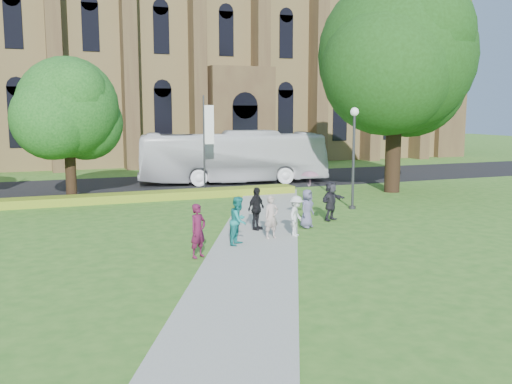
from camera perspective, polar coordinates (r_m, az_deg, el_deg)
name	(u,v)px	position (r m, az deg, el deg)	size (l,w,h in m)	color
ground	(266,250)	(21.17, 0.99, -5.78)	(160.00, 160.00, 0.00)	#356E21
road	(158,184)	(40.11, -9.79, 0.79)	(160.00, 10.00, 0.02)	black
footpath	(256,243)	(22.07, 0.01, -5.14)	(3.20, 30.00, 0.04)	#B2B2A8
flower_hedge	(147,196)	(33.10, -10.88, -0.43)	(18.00, 1.40, 0.45)	gold
cathedral	(212,34)	(61.88, -4.41, 15.51)	(52.60, 18.25, 28.00)	brown
streetlamp	(354,146)	(29.78, 9.75, 4.60)	(0.44, 0.44, 5.24)	#38383D
large_tree	(396,56)	(36.63, 13.85, 13.08)	(9.60, 9.60, 13.20)	#332114
street_tree_1	(68,108)	(33.58, -18.31, 7.99)	(5.60, 5.60, 8.05)	#332114
banner_pole_0	(206,138)	(35.66, -5.05, 5.41)	(0.70, 0.10, 6.00)	#38383D
tour_coach	(233,157)	(39.93, -2.34, 3.52)	(3.07, 13.13, 3.66)	white
pedestrian_0	(198,231)	(19.84, -5.82, -3.87)	(0.68, 0.45, 1.88)	#51122F
pedestrian_1	(239,221)	(21.59, -1.74, -2.88)	(0.90, 0.70, 1.85)	#197E7B
pedestrian_2	(296,216)	(23.11, 4.04, -2.41)	(1.06, 0.61, 1.65)	silver
pedestrian_3	(256,209)	(24.24, 0.02, -1.67)	(1.07, 0.45, 1.83)	black
pedestrian_4	(307,208)	(24.86, 5.12, -1.64)	(0.81, 0.53, 1.67)	slate
pedestrian_5	(331,201)	(26.59, 7.51, -0.87)	(1.69, 0.54, 1.82)	#28262E
pedestrian_6	(271,217)	(22.66, 1.55, -2.51)	(0.63, 0.41, 1.72)	#AD9790
parasol	(310,181)	(24.86, 5.42, 1.09)	(0.78, 0.78, 0.69)	#D797A0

